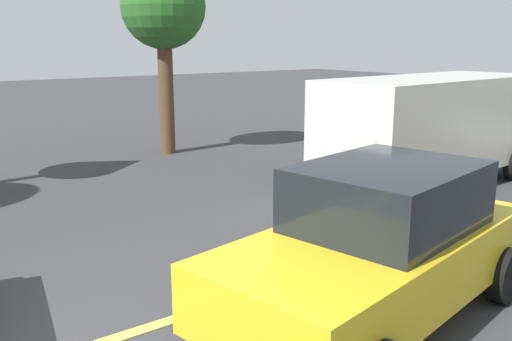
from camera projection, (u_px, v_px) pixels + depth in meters
lane_marking_centre at (302, 278)px, 7.02m from camera, size 28.00×0.16×0.01m
white_van at (430, 124)px, 11.32m from camera, size 5.30×2.48×2.20m
car_yellow_crossing at (379, 244)px, 5.86m from camera, size 4.26×2.52×1.65m
tree_left_verge at (163, 10)px, 14.07m from camera, size 2.14×2.14×4.82m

